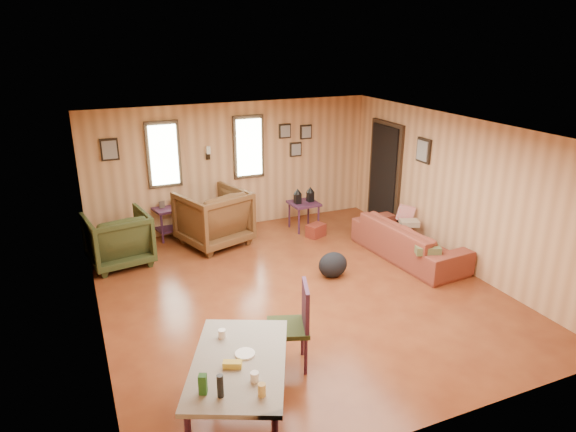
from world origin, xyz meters
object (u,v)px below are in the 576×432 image
recliner_brown (213,215)px  recliner_green (118,236)px  side_table (304,201)px  sofa (409,234)px  end_table (169,216)px  dining_table (239,367)px

recliner_brown → recliner_green: size_ratio=1.14×
recliner_green → side_table: recliner_green is taller
recliner_brown → side_table: recliner_brown is taller
sofa → end_table: 4.32m
sofa → side_table: 2.19m
side_table → dining_table: size_ratio=0.50×
recliner_green → dining_table: recliner_green is taller
recliner_brown → side_table: 1.79m
end_table → side_table: bearing=-14.2°
recliner_green → side_table: size_ratio=1.16×
side_table → recliner_green: bearing=-176.2°
end_table → dining_table: (-0.36, -5.16, 0.26)m
side_table → recliner_brown: bearing=-179.0°
recliner_brown → side_table: bearing=162.4°
recliner_green → end_table: (0.99, 0.85, -0.08)m
sofa → dining_table: (-3.85, -2.63, 0.25)m
sofa → dining_table: bearing=119.7°
recliner_green → recliner_brown: bearing=177.7°
dining_table → end_table: bearing=110.8°
sofa → end_table: sofa is taller
dining_table → recliner_brown: bearing=102.1°
recliner_green → dining_table: bearing=89.2°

